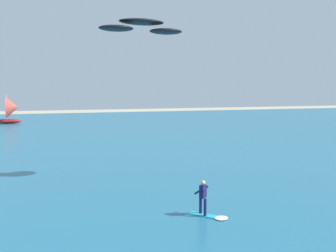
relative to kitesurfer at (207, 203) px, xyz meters
name	(u,v)px	position (x,y,z in m)	size (l,w,h in m)	color
ocean	(81,134)	(-1.62, 36.19, -0.65)	(160.00, 90.00, 0.10)	#236B89
kitesurfer	(207,203)	(0.00, 0.00, 0.00)	(1.67, 1.87, 1.67)	#26B2CC
kite	(142,27)	(-0.92, 8.07, 9.18)	(5.65, 2.33, 0.83)	black
sailboat_trailing	(11,110)	(-10.92, 55.43, 1.70)	(4.29, 3.63, 5.04)	maroon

